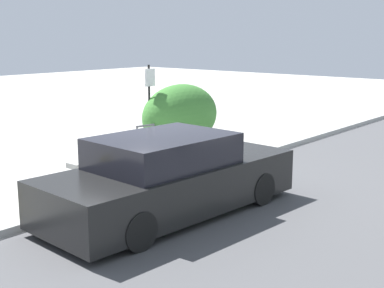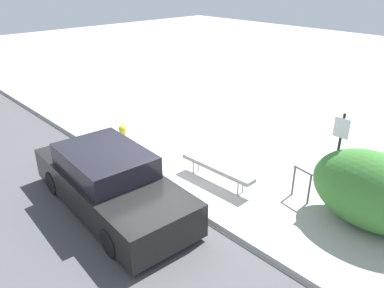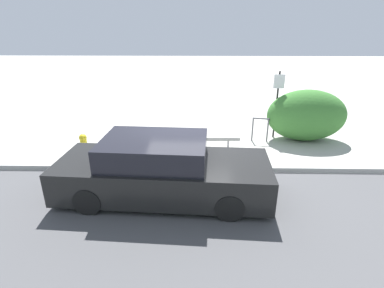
# 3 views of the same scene
# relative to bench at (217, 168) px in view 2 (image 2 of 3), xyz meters

# --- Properties ---
(ground_plane) EXTENTS (60.00, 60.00, 0.00)m
(ground_plane) POSITION_rel_bench_xyz_m (-0.38, -1.31, -0.46)
(ground_plane) COLOR #ADAAA3
(curb) EXTENTS (60.00, 0.20, 0.13)m
(curb) POSITION_rel_bench_xyz_m (-0.38, -1.31, -0.39)
(curb) COLOR #A8A8A3
(curb) RESTS_ON ground_plane
(bench) EXTENTS (2.26, 0.44, 0.52)m
(bench) POSITION_rel_bench_xyz_m (0.00, 0.00, 0.00)
(bench) COLOR #99999E
(bench) RESTS_ON ground_plane
(bike_rack) EXTENTS (0.55, 0.15, 0.83)m
(bike_rack) POSITION_rel_bench_xyz_m (1.94, 0.93, 0.05)
(bike_rack) COLOR #515156
(bike_rack) RESTS_ON ground_plane
(sign_post) EXTENTS (0.36, 0.08, 2.30)m
(sign_post) POSITION_rel_bench_xyz_m (2.51, 1.32, 0.93)
(sign_post) COLOR black
(sign_post) RESTS_ON ground_plane
(fire_hydrant) EXTENTS (0.36, 0.22, 0.77)m
(fire_hydrant) POSITION_rel_bench_xyz_m (-3.54, -0.59, -0.05)
(fire_hydrant) COLOR gold
(fire_hydrant) RESTS_ON ground_plane
(shrub_hedge) EXTENTS (2.65, 1.50, 1.74)m
(shrub_hedge) POSITION_rel_bench_xyz_m (3.49, 1.09, 0.41)
(shrub_hedge) COLOR #3D7A33
(shrub_hedge) RESTS_ON ground_plane
(parked_car_near) EXTENTS (4.88, 2.09, 1.42)m
(parked_car_near) POSITION_rel_bench_xyz_m (-0.99, -2.61, 0.19)
(parked_car_near) COLOR black
(parked_car_near) RESTS_ON ground_plane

